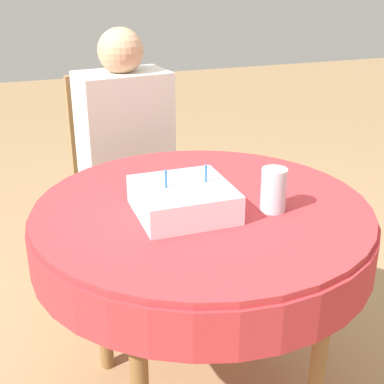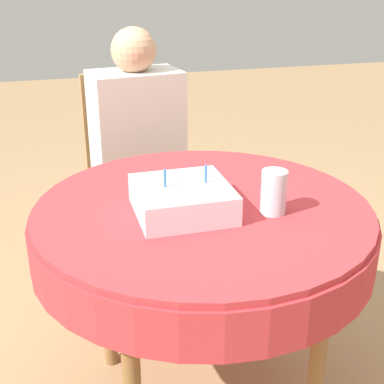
% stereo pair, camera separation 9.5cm
% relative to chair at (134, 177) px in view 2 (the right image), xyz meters
% --- Properties ---
extents(dining_table, '(1.04, 1.04, 0.76)m').
position_rel_chair_xyz_m(dining_table, '(0.06, -0.90, 0.15)').
color(dining_table, '#BC3338').
rests_on(dining_table, ground_plane).
extents(chair, '(0.48, 0.48, 0.99)m').
position_rel_chair_xyz_m(chair, '(0.00, 0.00, 0.00)').
color(chair, '#A37A4C').
rests_on(chair, ground_plane).
extents(person, '(0.40, 0.37, 1.20)m').
position_rel_chair_xyz_m(person, '(0.01, -0.10, 0.20)').
color(person, tan).
rests_on(person, ground_plane).
extents(birthday_cake, '(0.27, 0.27, 0.14)m').
position_rel_chair_xyz_m(birthday_cake, '(-0.01, -0.93, 0.29)').
color(birthday_cake, silver).
rests_on(birthday_cake, dining_table).
extents(drinking_glass, '(0.08, 0.08, 0.13)m').
position_rel_chair_xyz_m(drinking_glass, '(0.25, -1.00, 0.31)').
color(drinking_glass, silver).
rests_on(drinking_glass, dining_table).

